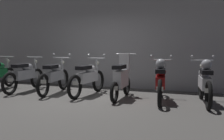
{
  "coord_description": "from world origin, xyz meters",
  "views": [
    {
      "loc": [
        3.39,
        -6.13,
        1.44
      ],
      "look_at": [
        0.78,
        0.63,
        0.75
      ],
      "focal_mm": 44.23,
      "sensor_mm": 36.0,
      "label": 1
    }
  ],
  "objects_px": {
    "motorbike_slot_2": "(25,75)",
    "motorbike_slot_6": "(161,81)",
    "motorbike_slot_5": "(121,79)",
    "motorbike_slot_7": "(205,82)",
    "motorbike_slot_3": "(54,76)",
    "motorbike_slot_4": "(88,78)"
  },
  "relations": [
    {
      "from": "motorbike_slot_2",
      "to": "motorbike_slot_6",
      "type": "height_order",
      "value": "motorbike_slot_6"
    },
    {
      "from": "motorbike_slot_5",
      "to": "motorbike_slot_7",
      "type": "relative_size",
      "value": 0.87
    },
    {
      "from": "motorbike_slot_6",
      "to": "motorbike_slot_7",
      "type": "relative_size",
      "value": 1.0
    },
    {
      "from": "motorbike_slot_5",
      "to": "motorbike_slot_6",
      "type": "bearing_deg",
      "value": -1.51
    },
    {
      "from": "motorbike_slot_2",
      "to": "motorbike_slot_3",
      "type": "relative_size",
      "value": 1.0
    },
    {
      "from": "motorbike_slot_4",
      "to": "motorbike_slot_5",
      "type": "bearing_deg",
      "value": -5.87
    },
    {
      "from": "motorbike_slot_6",
      "to": "motorbike_slot_5",
      "type": "bearing_deg",
      "value": 178.49
    },
    {
      "from": "motorbike_slot_2",
      "to": "motorbike_slot_3",
      "type": "height_order",
      "value": "motorbike_slot_3"
    },
    {
      "from": "motorbike_slot_2",
      "to": "motorbike_slot_5",
      "type": "height_order",
      "value": "motorbike_slot_5"
    },
    {
      "from": "motorbike_slot_2",
      "to": "motorbike_slot_5",
      "type": "relative_size",
      "value": 1.16
    },
    {
      "from": "motorbike_slot_7",
      "to": "motorbike_slot_3",
      "type": "bearing_deg",
      "value": -178.98
    },
    {
      "from": "motorbike_slot_3",
      "to": "motorbike_slot_6",
      "type": "distance_m",
      "value": 3.11
    },
    {
      "from": "motorbike_slot_4",
      "to": "motorbike_slot_2",
      "type": "bearing_deg",
      "value": -177.19
    },
    {
      "from": "motorbike_slot_4",
      "to": "motorbike_slot_5",
      "type": "height_order",
      "value": "motorbike_slot_5"
    },
    {
      "from": "motorbike_slot_2",
      "to": "motorbike_slot_7",
      "type": "distance_m",
      "value": 5.19
    },
    {
      "from": "motorbike_slot_5",
      "to": "motorbike_slot_6",
      "type": "relative_size",
      "value": 0.87
    },
    {
      "from": "motorbike_slot_4",
      "to": "motorbike_slot_6",
      "type": "relative_size",
      "value": 1.01
    },
    {
      "from": "motorbike_slot_2",
      "to": "motorbike_slot_4",
      "type": "bearing_deg",
      "value": 2.81
    },
    {
      "from": "motorbike_slot_7",
      "to": "motorbike_slot_5",
      "type": "bearing_deg",
      "value": -177.16
    },
    {
      "from": "motorbike_slot_4",
      "to": "motorbike_slot_7",
      "type": "xyz_separation_m",
      "value": [
        3.11,
        -0.0,
        0.04
      ]
    },
    {
      "from": "motorbike_slot_5",
      "to": "motorbike_slot_3",
      "type": "bearing_deg",
      "value": 179.2
    },
    {
      "from": "motorbike_slot_4",
      "to": "motorbike_slot_6",
      "type": "distance_m",
      "value": 2.08
    }
  ]
}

